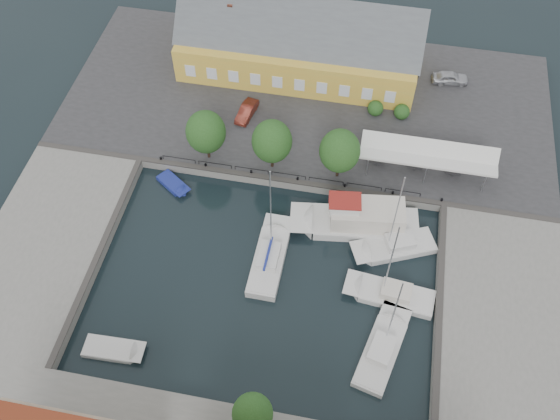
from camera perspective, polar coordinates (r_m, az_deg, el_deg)
name	(u,v)px	position (r m, az deg, el deg)	size (l,w,h in m)	color
ground	(268,268)	(60.63, -1.08, -5.31)	(140.00, 140.00, 0.00)	black
north_quay	(307,102)	(74.69, 2.51, 9.83)	(56.00, 26.00, 1.00)	#2D2D30
west_quay	(45,246)	(65.59, -20.67, -3.10)	(12.00, 24.00, 1.00)	slate
east_quay	(502,323)	(60.62, 19.64, -9.70)	(12.00, 24.00, 1.00)	slate
quay_edge_fittings	(278,222)	(62.32, -0.20, -1.15)	(56.00, 24.72, 0.40)	#383533
warehouse	(294,44)	(76.44, 1.31, 14.94)	(28.56, 14.00, 9.55)	gold
tent_canopy	(428,153)	(66.44, 13.42, 5.07)	(14.00, 4.00, 2.83)	silver
quay_trees	(272,141)	(64.16, -0.74, 6.30)	(18.20, 4.20, 6.30)	black
car_silver	(450,78)	(78.60, 15.29, 11.59)	(1.73, 4.29, 1.46)	#B9BBC2
car_red	(247,111)	(71.92, -3.06, 9.00)	(1.42, 4.06, 1.34)	#5C1E15
center_sailboat	(269,259)	(60.75, -0.97, -4.49)	(2.91, 9.55, 12.94)	silver
trawler	(360,221)	(63.02, 7.32, -0.97)	(13.43, 5.48, 5.00)	silver
east_boat_a	(395,247)	(62.62, 10.49, -3.38)	(8.69, 5.88, 11.85)	silver
east_boat_b	(391,295)	(59.71, 10.14, -7.68)	(8.74, 3.63, 11.58)	silver
east_boat_c	(382,350)	(57.03, 9.27, -12.56)	(4.73, 9.13, 11.22)	silver
launch_sw	(113,350)	(58.42, -15.00, -12.27)	(5.61, 2.27, 0.98)	silver
launch_nw	(173,185)	(67.52, -9.73, 2.30)	(4.24, 3.63, 0.88)	navy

